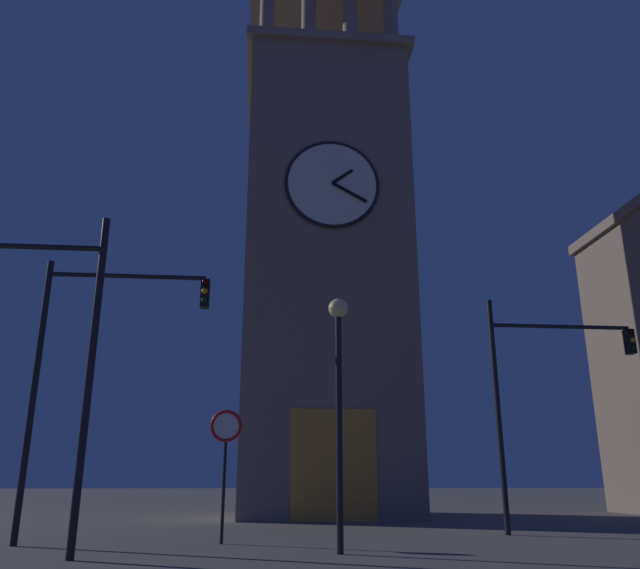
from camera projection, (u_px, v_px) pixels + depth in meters
ground_plane at (236, 520)px, 23.59m from camera, size 200.00×200.00×0.00m
clocktower at (323, 267)px, 29.36m from camera, size 7.66×8.03×27.96m
traffic_signal_near at (28, 324)px, 12.86m from camera, size 4.50×0.41×6.85m
traffic_signal_mid at (90, 348)px, 15.64m from camera, size 4.14×0.41×6.80m
traffic_signal_far at (540, 378)px, 18.45m from camera, size 4.48×0.41×6.61m
street_lamp at (339, 371)px, 13.75m from camera, size 0.44×0.44×5.34m
no_horn_sign at (226, 437)px, 15.39m from camera, size 0.78×0.14×3.09m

